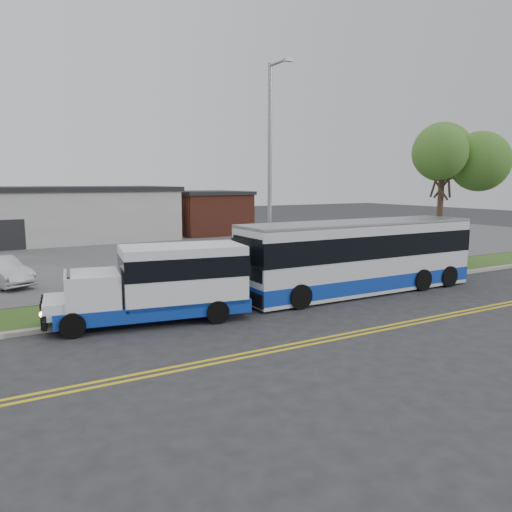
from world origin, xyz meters
TOP-DOWN VIEW (x-y plane):
  - ground at (0.00, 0.00)m, footprint 140.00×140.00m
  - lane_line_north at (0.00, -3.85)m, footprint 70.00×0.12m
  - lane_line_south at (0.00, -4.15)m, footprint 70.00×0.12m
  - curb at (0.00, 1.10)m, footprint 80.00×0.30m
  - verge at (0.00, 2.90)m, footprint 80.00×3.30m
  - parking_lot at (0.00, 17.00)m, footprint 80.00×25.00m
  - commercial_building at (-6.00, 27.00)m, footprint 25.40×10.40m
  - brick_wing at (10.50, 26.00)m, footprint 6.30×7.30m
  - tree_east at (14.00, 3.00)m, footprint 5.20×5.20m
  - streetlight_near at (3.00, 2.73)m, footprint 0.35×1.53m
  - shuttle_bus at (-2.65, 0.49)m, footprint 6.96×3.20m
  - transit_bus at (6.16, 0.59)m, footprint 11.08×2.71m
  - parked_car_a at (-7.26, 9.27)m, footprint 2.82×4.19m

SIDE VIEW (x-z plane):
  - ground at x=0.00m, z-range 0.00..0.00m
  - lane_line_north at x=0.00m, z-range 0.00..0.01m
  - lane_line_south at x=0.00m, z-range 0.00..0.01m
  - verge at x=0.00m, z-range 0.00..0.10m
  - parking_lot at x=0.00m, z-range 0.00..0.10m
  - curb at x=0.00m, z-range 0.00..0.15m
  - parked_car_a at x=-7.26m, z-range 0.10..1.41m
  - shuttle_bus at x=-2.65m, z-range 0.09..2.67m
  - transit_bus at x=6.16m, z-range 0.02..3.09m
  - brick_wing at x=10.50m, z-range 0.01..3.91m
  - commercial_building at x=-6.00m, z-range 0.01..4.36m
  - streetlight_near at x=3.00m, z-range 0.48..9.98m
  - tree_east at x=14.00m, z-range 2.04..10.37m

